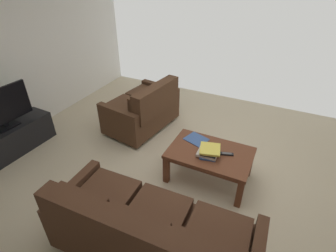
{
  "coord_description": "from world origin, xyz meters",
  "views": [
    {
      "loc": [
        -0.81,
        2.38,
        2.44
      ],
      "look_at": [
        0.3,
        0.09,
        0.82
      ],
      "focal_mm": 27.82,
      "sensor_mm": 36.0,
      "label": 1
    }
  ],
  "objects_px": {
    "sofa_main": "(149,235)",
    "tv_stand": "(12,139)",
    "coffee_table": "(210,156)",
    "flat_tv": "(0,109)",
    "tv_remote": "(227,154)",
    "loveseat_near": "(144,109)",
    "book_stack": "(209,151)",
    "loose_magazine": "(196,139)"
  },
  "relations": [
    {
      "from": "loveseat_near",
      "to": "tv_stand",
      "type": "relative_size",
      "value": 1.07
    },
    {
      "from": "sofa_main",
      "to": "flat_tv",
      "type": "bearing_deg",
      "value": -12.33
    },
    {
      "from": "flat_tv",
      "to": "coffee_table",
      "type": "bearing_deg",
      "value": -165.62
    },
    {
      "from": "flat_tv",
      "to": "tv_remote",
      "type": "relative_size",
      "value": 5.29
    },
    {
      "from": "tv_stand",
      "to": "book_stack",
      "type": "xyz_separation_m",
      "value": [
        -2.79,
        -0.66,
        0.27
      ]
    },
    {
      "from": "sofa_main",
      "to": "loose_magazine",
      "type": "height_order",
      "value": "sofa_main"
    },
    {
      "from": "flat_tv",
      "to": "tv_remote",
      "type": "height_order",
      "value": "flat_tv"
    },
    {
      "from": "tv_stand",
      "to": "tv_remote",
      "type": "relative_size",
      "value": 7.24
    },
    {
      "from": "coffee_table",
      "to": "book_stack",
      "type": "distance_m",
      "value": 0.13
    },
    {
      "from": "book_stack",
      "to": "loose_magazine",
      "type": "distance_m",
      "value": 0.34
    },
    {
      "from": "sofa_main",
      "to": "coffee_table",
      "type": "height_order",
      "value": "sofa_main"
    },
    {
      "from": "loveseat_near",
      "to": "book_stack",
      "type": "distance_m",
      "value": 1.58
    },
    {
      "from": "loveseat_near",
      "to": "flat_tv",
      "type": "bearing_deg",
      "value": 45.03
    },
    {
      "from": "coffee_table",
      "to": "loose_magazine",
      "type": "bearing_deg",
      "value": -34.3
    },
    {
      "from": "sofa_main",
      "to": "coffee_table",
      "type": "relative_size",
      "value": 1.89
    },
    {
      "from": "flat_tv",
      "to": "book_stack",
      "type": "bearing_deg",
      "value": -166.82
    },
    {
      "from": "coffee_table",
      "to": "flat_tv",
      "type": "xyz_separation_m",
      "value": [
        2.79,
        0.72,
        0.36
      ]
    },
    {
      "from": "book_stack",
      "to": "loose_magazine",
      "type": "height_order",
      "value": "book_stack"
    },
    {
      "from": "sofa_main",
      "to": "book_stack",
      "type": "distance_m",
      "value": 1.25
    },
    {
      "from": "tv_stand",
      "to": "loose_magazine",
      "type": "xyz_separation_m",
      "value": [
        -2.55,
        -0.89,
        0.23
      ]
    },
    {
      "from": "sofa_main",
      "to": "tv_stand",
      "type": "bearing_deg",
      "value": -12.3
    },
    {
      "from": "tv_stand",
      "to": "flat_tv",
      "type": "relative_size",
      "value": 1.37
    },
    {
      "from": "coffee_table",
      "to": "tv_remote",
      "type": "bearing_deg",
      "value": -170.4
    },
    {
      "from": "book_stack",
      "to": "loveseat_near",
      "type": "bearing_deg",
      "value": -29.34
    },
    {
      "from": "tv_stand",
      "to": "flat_tv",
      "type": "height_order",
      "value": "flat_tv"
    },
    {
      "from": "book_stack",
      "to": "coffee_table",
      "type": "bearing_deg",
      "value": -90.5
    },
    {
      "from": "tv_stand",
      "to": "sofa_main",
      "type": "bearing_deg",
      "value": 167.7
    },
    {
      "from": "flat_tv",
      "to": "tv_remote",
      "type": "xyz_separation_m",
      "value": [
        -2.99,
        -0.75,
        -0.28
      ]
    },
    {
      "from": "flat_tv",
      "to": "book_stack",
      "type": "xyz_separation_m",
      "value": [
        -2.79,
        -0.65,
        -0.24
      ]
    },
    {
      "from": "tv_stand",
      "to": "tv_remote",
      "type": "distance_m",
      "value": 3.09
    },
    {
      "from": "flat_tv",
      "to": "book_stack",
      "type": "relative_size",
      "value": 2.94
    },
    {
      "from": "book_stack",
      "to": "tv_remote",
      "type": "height_order",
      "value": "book_stack"
    },
    {
      "from": "loveseat_near",
      "to": "flat_tv",
      "type": "height_order",
      "value": "flat_tv"
    },
    {
      "from": "sofa_main",
      "to": "tv_stand",
      "type": "xyz_separation_m",
      "value": [
        2.65,
        -0.58,
        -0.15
      ]
    },
    {
      "from": "sofa_main",
      "to": "book_stack",
      "type": "xyz_separation_m",
      "value": [
        -0.14,
        -1.23,
        0.13
      ]
    },
    {
      "from": "coffee_table",
      "to": "tv_remote",
      "type": "distance_m",
      "value": 0.22
    },
    {
      "from": "sofa_main",
      "to": "flat_tv",
      "type": "height_order",
      "value": "flat_tv"
    },
    {
      "from": "flat_tv",
      "to": "loose_magazine",
      "type": "height_order",
      "value": "flat_tv"
    },
    {
      "from": "tv_stand",
      "to": "tv_remote",
      "type": "bearing_deg",
      "value": -165.92
    },
    {
      "from": "loveseat_near",
      "to": "tv_remote",
      "type": "relative_size",
      "value": 7.78
    },
    {
      "from": "coffee_table",
      "to": "book_stack",
      "type": "xyz_separation_m",
      "value": [
        0.0,
        0.06,
        0.12
      ]
    },
    {
      "from": "coffee_table",
      "to": "tv_stand",
      "type": "relative_size",
      "value": 0.85
    }
  ]
}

